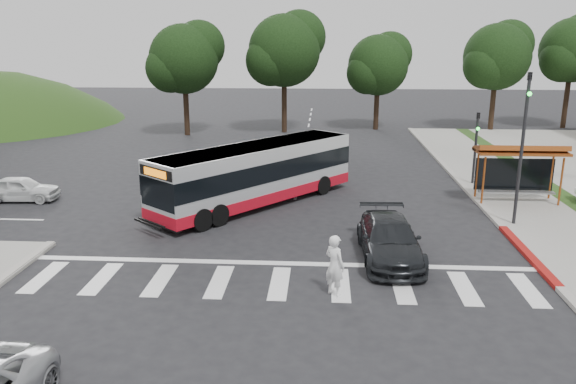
{
  "coord_description": "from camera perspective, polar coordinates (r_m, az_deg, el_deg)",
  "views": [
    {
      "loc": [
        1.36,
        -21.98,
        7.79
      ],
      "look_at": [
        -0.07,
        0.57,
        1.6
      ],
      "focal_mm": 35.0,
      "sensor_mm": 36.0,
      "label": 1
    }
  ],
  "objects": [
    {
      "name": "traffic_signal_ne_short",
      "position": [
        32.01,
        18.57,
        4.97
      ],
      "size": [
        0.18,
        0.37,
        4.0
      ],
      "color": "black",
      "rests_on": "ground"
    },
    {
      "name": "crosswalk_ladder",
      "position": [
        18.72,
        -0.87,
        -9.24
      ],
      "size": [
        18.0,
        2.6,
        0.01
      ],
      "primitive_type": "cube",
      "color": "silver",
      "rests_on": "ground"
    },
    {
      "name": "dark_sedan",
      "position": [
        20.79,
        10.28,
        -4.76
      ],
      "size": [
        2.25,
        5.15,
        1.47
      ],
      "primitive_type": "imported",
      "rotation": [
        0.0,
        0.0,
        0.04
      ],
      "color": "black",
      "rests_on": "ground"
    },
    {
      "name": "tree_north_c",
      "position": [
        47.43,
        -10.42,
        13.26
      ],
      "size": [
        6.16,
        5.74,
        9.3
      ],
      "color": "black",
      "rests_on": "ground"
    },
    {
      "name": "tree_ne_b",
      "position": [
        56.4,
        27.0,
        12.82
      ],
      "size": [
        6.16,
        5.74,
        10.02
      ],
      "color": "black",
      "rests_on": "ground"
    },
    {
      "name": "curb_east_red",
      "position": [
        22.74,
        23.15,
        -5.8
      ],
      "size": [
        0.32,
        6.0,
        0.15
      ],
      "primitive_type": "cube",
      "color": "maroon",
      "rests_on": "ground"
    },
    {
      "name": "tree_north_a",
      "position": [
        48.16,
        -0.29,
        14.28
      ],
      "size": [
        6.6,
        6.15,
        10.17
      ],
      "color": "black",
      "rests_on": "ground"
    },
    {
      "name": "west_car_white",
      "position": [
        30.73,
        -25.5,
        0.31
      ],
      "size": [
        3.71,
        1.66,
        1.24
      ],
      "primitive_type": "imported",
      "rotation": [
        0.0,
        0.0,
        1.63
      ],
      "color": "silver",
      "rests_on": "ground"
    },
    {
      "name": "ground",
      "position": [
        23.35,
        0.09,
        -4.16
      ],
      "size": [
        140.0,
        140.0,
        0.0
      ],
      "primitive_type": "plane",
      "color": "black",
      "rests_on": "ground"
    },
    {
      "name": "transit_bus",
      "position": [
        26.96,
        -3.2,
        1.7
      ],
      "size": [
        9.04,
        10.23,
        2.91
      ],
      "primitive_type": null,
      "rotation": [
        0.0,
        0.0,
        -0.69
      ],
      "color": "silver",
      "rests_on": "ground"
    },
    {
      "name": "bus_shelter",
      "position": [
        29.19,
        22.47,
        3.41
      ],
      "size": [
        4.2,
        1.6,
        2.86
      ],
      "color": "#934318",
      "rests_on": "sidewalk_east"
    },
    {
      "name": "pedestrian",
      "position": [
        17.62,
        4.77,
        -7.44
      ],
      "size": [
        0.85,
        0.84,
        1.98
      ],
      "primitive_type": "imported",
      "rotation": [
        0.0,
        0.0,
        2.38
      ],
      "color": "white",
      "rests_on": "ground"
    },
    {
      "name": "traffic_signal_ne_tall",
      "position": [
        25.18,
        22.78,
        5.19
      ],
      "size": [
        0.18,
        0.37,
        6.5
      ],
      "color": "black",
      "rests_on": "ground"
    },
    {
      "name": "tree_ne_a",
      "position": [
        52.18,
        20.54,
        12.84
      ],
      "size": [
        6.16,
        5.74,
        9.3
      ],
      "color": "black",
      "rests_on": "parking_lot"
    },
    {
      "name": "curb_east",
      "position": [
        31.88,
        17.38,
        0.6
      ],
      "size": [
        0.3,
        40.0,
        0.15
      ],
      "primitive_type": "cube",
      "color": "#9E9991",
      "rests_on": "ground"
    },
    {
      "name": "sidewalk_east",
      "position": [
        32.42,
        20.81,
        0.51
      ],
      "size": [
        4.0,
        40.0,
        0.12
      ],
      "primitive_type": "cube",
      "color": "gray",
      "rests_on": "ground"
    },
    {
      "name": "tree_north_b",
      "position": [
        50.3,
        9.22,
        12.7
      ],
      "size": [
        5.72,
        5.33,
        8.43
      ],
      "color": "black",
      "rests_on": "ground"
    }
  ]
}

